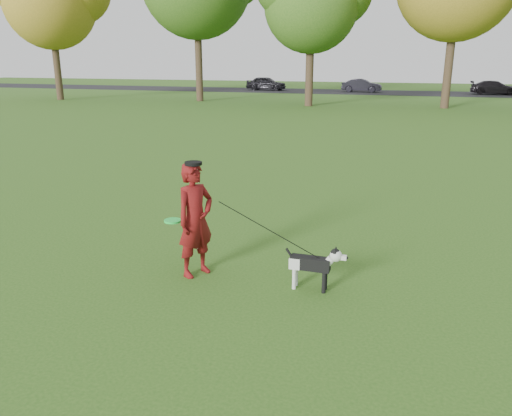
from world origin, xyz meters
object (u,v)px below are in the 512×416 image
(car_left, at_px, (266,83))
(car_mid, at_px, (362,85))
(car_right, at_px, (495,88))
(man, at_px, (195,220))
(dog, at_px, (315,263))

(car_left, distance_m, car_mid, 8.73)
(car_mid, distance_m, car_right, 10.68)
(man, bearing_deg, car_left, 42.46)
(car_left, height_order, car_mid, car_left)
(man, relative_size, dog, 1.94)
(man, relative_size, car_right, 0.41)
(man, bearing_deg, dog, -62.84)
(dog, distance_m, car_mid, 40.03)
(man, distance_m, car_mid, 39.90)
(dog, relative_size, car_left, 0.22)
(man, xyz_separation_m, car_left, (-10.81, 39.85, -0.13))
(car_right, bearing_deg, car_left, 93.06)
(dog, relative_size, car_right, 0.21)
(man, relative_size, car_left, 0.42)
(dog, bearing_deg, car_left, 107.31)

